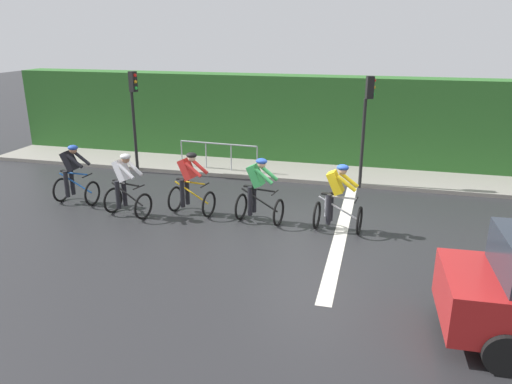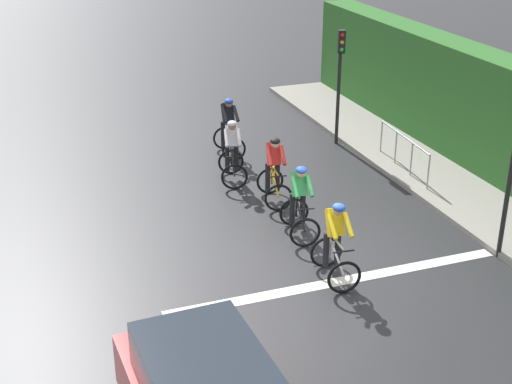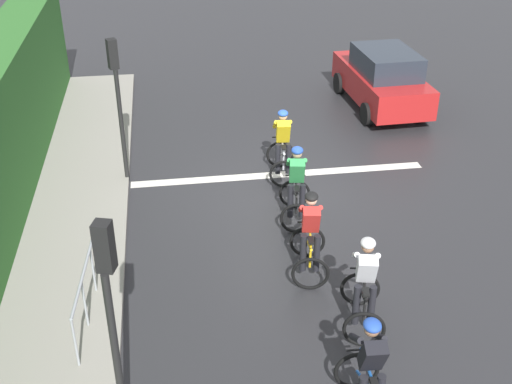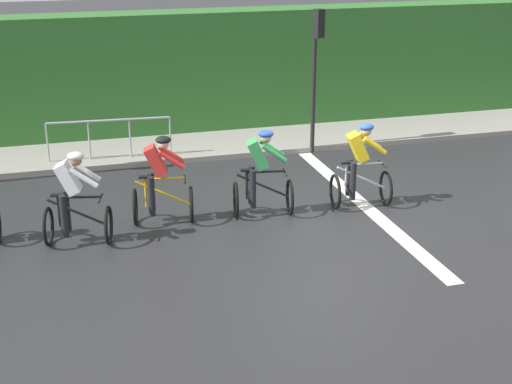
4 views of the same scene
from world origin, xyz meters
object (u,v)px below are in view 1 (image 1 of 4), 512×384
at_px(cyclist_lead, 73,176).
at_px(pedestrian_railing_kerbside, 218,151).
at_px(traffic_light_near_crossing, 366,115).
at_px(traffic_light_far_junction, 134,107).
at_px(cyclist_mid, 190,185).
at_px(cyclist_trailing, 337,200).
at_px(cyclist_fourth, 258,192).
at_px(cyclist_second, 125,186).

distance_m(cyclist_lead, pedestrian_railing_kerbside, 4.84).
relative_size(traffic_light_near_crossing, pedestrian_railing_kerbside, 1.21).
height_order(traffic_light_far_junction, pedestrian_railing_kerbside, traffic_light_far_junction).
distance_m(cyclist_mid, traffic_light_near_crossing, 5.61).
relative_size(cyclist_trailing, pedestrian_railing_kerbside, 0.60).
bearing_deg(cyclist_fourth, cyclist_second, 96.85).
relative_size(cyclist_mid, traffic_light_far_junction, 0.50).
relative_size(cyclist_lead, cyclist_fourth, 1.00).
relative_size(cyclist_second, cyclist_trailing, 1.00).
distance_m(cyclist_fourth, traffic_light_far_junction, 6.20).
bearing_deg(cyclist_trailing, cyclist_lead, 88.66).
bearing_deg(cyclist_fourth, cyclist_mid, 85.95).
bearing_deg(cyclist_fourth, cyclist_trailing, -92.31).
xyz_separation_m(cyclist_fourth, traffic_light_near_crossing, (3.55, -2.36, 1.43)).
bearing_deg(traffic_light_near_crossing, cyclist_mid, 129.02).
distance_m(cyclist_fourth, cyclist_trailing, 1.95).
bearing_deg(cyclist_fourth, cyclist_lead, 89.03).
distance_m(cyclist_trailing, traffic_light_near_crossing, 3.92).
bearing_deg(cyclist_lead, cyclist_trailing, -91.34).
bearing_deg(cyclist_lead, cyclist_mid, -89.29).
height_order(cyclist_fourth, cyclist_trailing, same).
xyz_separation_m(cyclist_mid, pedestrian_railing_kerbside, (3.86, 0.54, -0.04)).
height_order(cyclist_lead, traffic_light_far_junction, traffic_light_far_junction).
xyz_separation_m(cyclist_fourth, traffic_light_far_junction, (3.34, 5.02, 1.43)).
distance_m(traffic_light_far_junction, pedestrian_railing_kerbside, 3.08).
distance_m(cyclist_lead, traffic_light_near_crossing, 8.48).
bearing_deg(pedestrian_railing_kerbside, traffic_light_near_crossing, -95.36).
xyz_separation_m(cyclist_second, cyclist_mid, (0.54, -1.55, 0.00)).
bearing_deg(cyclist_fourth, traffic_light_near_crossing, -33.63).
bearing_deg(cyclist_mid, pedestrian_railing_kerbside, 7.95).
bearing_deg(pedestrian_railing_kerbside, cyclist_trailing, -133.18).
distance_m(cyclist_fourth, pedestrian_railing_kerbside, 4.66).
height_order(traffic_light_near_crossing, pedestrian_railing_kerbside, traffic_light_near_crossing).
bearing_deg(traffic_light_far_junction, cyclist_trailing, -116.12).
relative_size(cyclist_trailing, traffic_light_near_crossing, 0.50).
bearing_deg(cyclist_second, cyclist_trailing, -86.47).
bearing_deg(cyclist_lead, cyclist_second, -105.08).
bearing_deg(cyclist_lead, traffic_light_far_junction, -4.03).
height_order(cyclist_second, cyclist_mid, same).
bearing_deg(cyclist_trailing, cyclist_fourth, 87.69).
bearing_deg(cyclist_second, traffic_light_near_crossing, -55.52).
distance_m(cyclist_mid, cyclist_trailing, 3.81).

